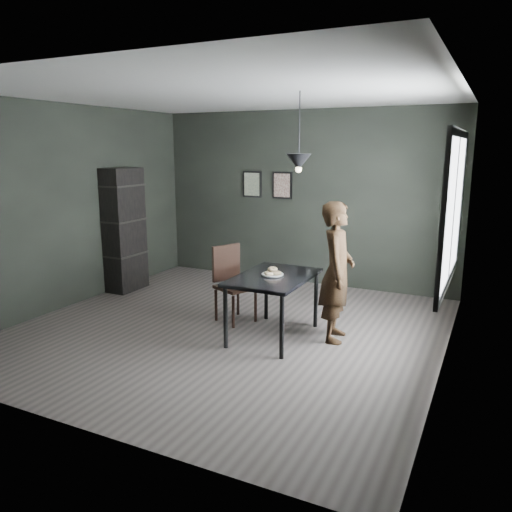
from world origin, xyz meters
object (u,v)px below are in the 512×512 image
at_px(shelf_unit, 124,230).
at_px(pendant_lamp, 299,162).
at_px(cafe_table, 273,282).
at_px(white_plate, 272,275).
at_px(wood_chair, 231,278).
at_px(woman, 337,272).

relative_size(shelf_unit, pendant_lamp, 2.20).
height_order(cafe_table, pendant_lamp, pendant_lamp).
relative_size(cafe_table, white_plate, 5.22).
bearing_deg(cafe_table, pendant_lamp, 21.80).
bearing_deg(wood_chair, white_plate, -0.24).
bearing_deg(pendant_lamp, wood_chair, 167.18).
bearing_deg(pendant_lamp, shelf_unit, 166.65).
relative_size(cafe_table, pendant_lamp, 1.39).
bearing_deg(woman, cafe_table, 99.59).
xyz_separation_m(shelf_unit, pendant_lamp, (3.17, -0.75, 1.10)).
xyz_separation_m(cafe_table, pendant_lamp, (0.25, 0.10, 1.38)).
distance_m(woman, shelf_unit, 3.65).
height_order(woman, wood_chair, woman).
bearing_deg(wood_chair, shelf_unit, -169.94).
distance_m(cafe_table, woman, 0.74).
relative_size(woman, shelf_unit, 0.85).
height_order(white_plate, shelf_unit, shelf_unit).
relative_size(white_plate, shelf_unit, 0.12).
bearing_deg(cafe_table, white_plate, 164.04).
xyz_separation_m(wood_chair, shelf_unit, (-2.18, 0.53, 0.40)).
distance_m(white_plate, woman, 0.74).
height_order(wood_chair, pendant_lamp, pendant_lamp).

